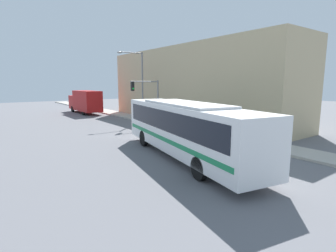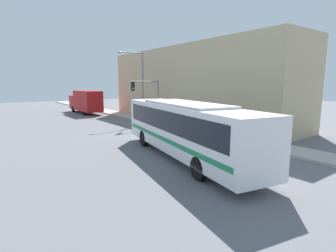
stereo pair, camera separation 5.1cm
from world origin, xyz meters
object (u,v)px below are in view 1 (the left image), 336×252
street_lamp (139,80)px  traffic_light_pole (148,94)px  city_bus (185,126)px  delivery_truck (85,101)px  fire_hydrant (222,133)px

street_lamp → traffic_light_pole: bearing=-105.2°
city_bus → traffic_light_pole: 12.42m
delivery_truck → street_lamp: bearing=-78.7°
city_bus → fire_hydrant: size_ratio=17.88×
delivery_truck → fire_hydrant: delivery_truck is taller
city_bus → street_lamp: street_lamp is taller
delivery_truck → traffic_light_pole: 15.10m
traffic_light_pole → street_lamp: size_ratio=0.59×
fire_hydrant → traffic_light_pole: size_ratio=0.16×
street_lamp → delivery_truck: bearing=101.3°
fire_hydrant → street_lamp: (-0.18, 12.41, 4.21)m
delivery_truck → fire_hydrant: size_ratio=11.86×
delivery_truck → traffic_light_pole: (1.45, -14.95, 1.52)m
city_bus → traffic_light_pole: size_ratio=2.82×
traffic_light_pole → street_lamp: (0.89, 3.28, 1.42)m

